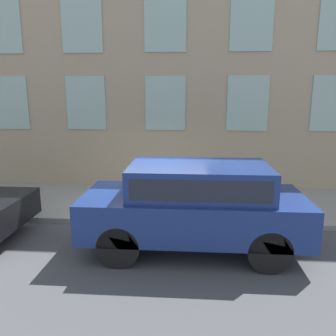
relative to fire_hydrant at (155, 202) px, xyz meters
name	(u,v)px	position (x,y,z in m)	size (l,w,h in m)	color
ground_plane	(155,226)	(-0.39, -0.04, -0.49)	(80.00, 80.00, 0.00)	#47474C
sidewalk	(161,203)	(1.20, -0.04, -0.43)	(3.17, 60.00, 0.13)	gray
building_facade	(166,47)	(2.93, -0.04, 4.15)	(0.33, 40.00, 9.27)	tan
fire_hydrant	(155,202)	(0.00, 0.00, 0.00)	(0.30, 0.42, 0.71)	#2D7260
person	(180,179)	(0.54, -0.61, 0.48)	(0.34, 0.22, 1.39)	navy
parked_truck_navy_near	(195,201)	(-1.56, -0.99, 0.56)	(1.87, 4.46, 1.81)	black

